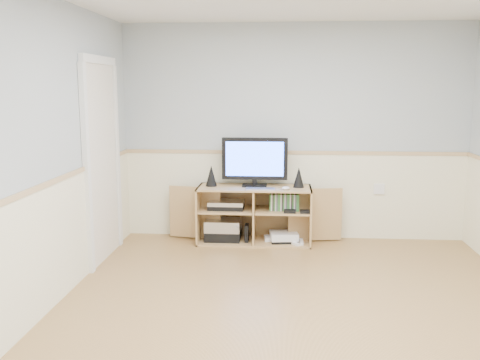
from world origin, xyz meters
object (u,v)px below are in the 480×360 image
at_px(media_cabinet, 254,213).
at_px(keyboard, 260,189).
at_px(monitor, 255,160).
at_px(game_consoles, 283,237).

height_order(media_cabinet, keyboard, keyboard).
xyz_separation_m(media_cabinet, keyboard, (0.07, -0.20, 0.32)).
height_order(media_cabinet, monitor, monitor).
bearing_deg(monitor, game_consoles, -10.35).
relative_size(monitor, keyboard, 2.28).
bearing_deg(monitor, media_cabinet, 90.00).
bearing_deg(media_cabinet, keyboard, -69.30).
xyz_separation_m(monitor, keyboard, (0.07, -0.19, -0.30)).
bearing_deg(keyboard, monitor, 109.67).
distance_m(monitor, game_consoles, 0.94).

